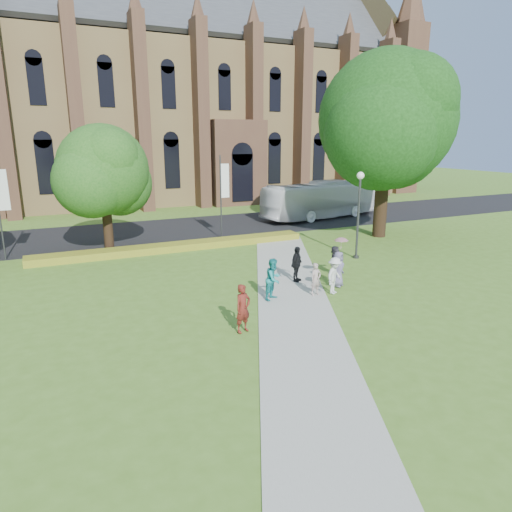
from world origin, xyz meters
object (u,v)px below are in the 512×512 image
large_tree (387,120)px  streetlamp (359,205)px  pedestrian_0 (243,308)px  tour_coach (321,200)px

large_tree → streetlamp: bearing=-140.7°
large_tree → pedestrian_0: size_ratio=7.06×
large_tree → tour_coach: bearing=87.3°
streetlamp → pedestrian_0: streetlamp is taller
streetlamp → pedestrian_0: 13.10m
streetlamp → large_tree: 8.73m
large_tree → pedestrian_0: (-16.21, -11.68, -7.39)m
streetlamp → pedestrian_0: bearing=-146.1°
streetlamp → tour_coach: bearing=65.7°
pedestrian_0 → large_tree: bearing=17.1°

